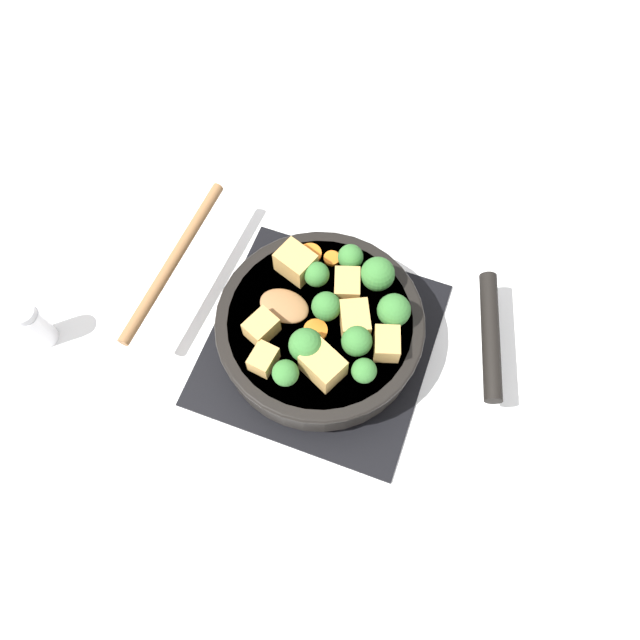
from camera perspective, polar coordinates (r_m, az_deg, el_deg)
name	(u,v)px	position (r m, az deg, el deg)	size (l,w,h in m)	color
ground_plane	(320,344)	(0.90, 0.00, -2.20)	(2.40, 2.40, 0.00)	white
front_burner_grate	(320,341)	(0.89, 0.00, -1.90)	(0.31, 0.31, 0.03)	black
skillet_pan	(322,328)	(0.85, 0.21, -0.71)	(0.40, 0.29, 0.06)	black
wooden_spoon	(217,277)	(0.86, -9.39, 3.87)	(0.22, 0.27, 0.02)	olive
tofu_cube_center_large	(347,286)	(0.83, 2.48, 3.13)	(0.04, 0.03, 0.03)	tan
tofu_cube_near_handle	(261,327)	(0.81, -5.38, -0.68)	(0.04, 0.03, 0.03)	tan
tofu_cube_east_chunk	(323,366)	(0.78, 0.28, -4.20)	(0.05, 0.04, 0.04)	tan
tofu_cube_west_chunk	(296,263)	(0.84, -2.23, 5.26)	(0.05, 0.04, 0.04)	tan
tofu_cube_back_piece	(387,344)	(0.80, 6.12, -2.17)	(0.04, 0.03, 0.03)	tan
tofu_cube_front_piece	(355,320)	(0.81, 3.20, -0.01)	(0.05, 0.04, 0.04)	tan
tofu_cube_mid_small	(263,359)	(0.79, -5.19, -3.59)	(0.04, 0.03, 0.03)	tan
broccoli_floret_near_spoon	(364,371)	(0.77, 4.04, -4.67)	(0.03, 0.03, 0.04)	#709956
broccoli_floret_center_top	(326,307)	(0.80, 0.58, 1.24)	(0.04, 0.04, 0.05)	#709956
broccoli_floret_east_rim	(304,345)	(0.78, -1.43, -2.28)	(0.04, 0.04, 0.05)	#709956
broccoli_floret_west_rim	(317,275)	(0.83, -0.31, 4.17)	(0.03, 0.03, 0.04)	#709956
broccoli_floret_north_edge	(350,257)	(0.84, 2.80, 5.76)	(0.03, 0.03, 0.04)	#709956
broccoli_floret_south_cluster	(394,310)	(0.80, 6.77, 0.88)	(0.04, 0.04, 0.05)	#709956
broccoli_floret_mid_floret	(378,274)	(0.83, 5.29, 4.19)	(0.05, 0.05, 0.05)	#709956
broccoli_floret_small_inner	(357,341)	(0.78, 3.38, -1.97)	(0.04, 0.04, 0.05)	#709956
broccoli_floret_tall_stem	(286,373)	(0.77, -3.17, -4.88)	(0.03, 0.03, 0.04)	#709956
carrot_slice_orange_thin	(310,254)	(0.87, -0.91, 6.09)	(0.03, 0.03, 0.01)	orange
carrot_slice_near_center	(332,258)	(0.87, 1.08, 5.67)	(0.02, 0.02, 0.01)	orange
carrot_slice_edge_slice	(315,330)	(0.82, -0.46, -0.94)	(0.03, 0.03, 0.01)	orange
salt_shaker	(35,325)	(0.95, -24.63, -0.43)	(0.04, 0.04, 0.09)	white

